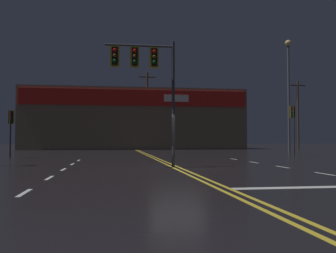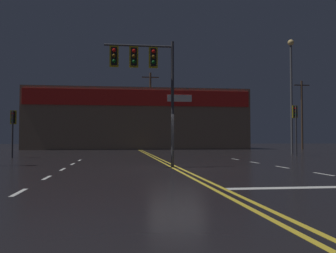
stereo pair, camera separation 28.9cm
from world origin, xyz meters
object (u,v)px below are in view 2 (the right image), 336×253
traffic_signal_median (144,68)px  streetlight_near_left (291,82)px  traffic_signal_corner_northeast (295,119)px  traffic_signal_corner_northwest (13,123)px

traffic_signal_median → streetlight_near_left: size_ratio=0.57×
traffic_signal_corner_northeast → streetlight_near_left: 5.79m
traffic_signal_corner_northeast → traffic_signal_corner_northwest: bearing=-179.5°
traffic_signal_median → traffic_signal_corner_northwest: size_ratio=1.76×
traffic_signal_corner_northeast → streetlight_near_left: size_ratio=0.38×
traffic_signal_corner_northeast → traffic_signal_corner_northwest: (-21.38, -0.19, -0.46)m
traffic_signal_median → traffic_signal_corner_northeast: 16.68m
traffic_signal_corner_northeast → traffic_signal_corner_northwest: 21.39m
streetlight_near_left → traffic_signal_corner_northeast: bearing=-112.2°
traffic_signal_corner_northeast → streetlight_near_left: bearing=67.8°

